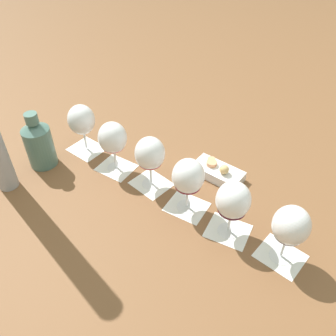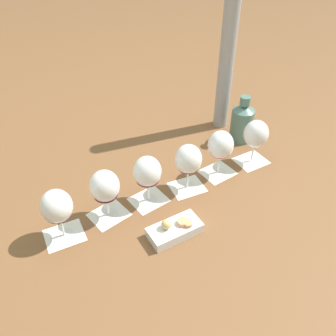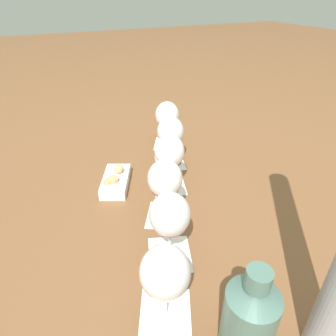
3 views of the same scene
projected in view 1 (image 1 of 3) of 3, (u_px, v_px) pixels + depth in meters
ground_plane at (167, 195)px, 1.13m from camera, size 8.00×8.00×0.00m
tasting_card_0 at (87, 149)px, 1.31m from camera, size 0.15×0.14×0.00m
tasting_card_1 at (116, 168)px, 1.23m from camera, size 0.15×0.14×0.00m
tasting_card_2 at (151, 184)px, 1.17m from camera, size 0.16×0.15×0.00m
tasting_card_3 at (187, 207)px, 1.09m from camera, size 0.15×0.14×0.00m
tasting_card_4 at (228, 231)px, 1.02m from camera, size 0.14×0.13×0.00m
tasting_card_5 at (280, 256)px, 0.96m from camera, size 0.15×0.15×0.00m
wine_glass_0 at (82, 121)px, 1.23m from camera, size 0.09×0.09×0.18m
wine_glass_1 at (113, 140)px, 1.15m from camera, size 0.09×0.09×0.18m
wine_glass_2 at (150, 155)px, 1.09m from camera, size 0.09×0.09×0.18m
wine_glass_3 at (188, 178)px, 1.01m from camera, size 0.09×0.09×0.18m
wine_glass_4 at (233, 202)px, 0.94m from camera, size 0.09×0.09×0.18m
wine_glass_5 at (291, 227)px, 0.88m from camera, size 0.09×0.09×0.18m
ceramic_vase at (39, 143)px, 1.19m from camera, size 0.09×0.09×0.20m
snack_dish at (218, 172)px, 1.18m from camera, size 0.19×0.15×0.07m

